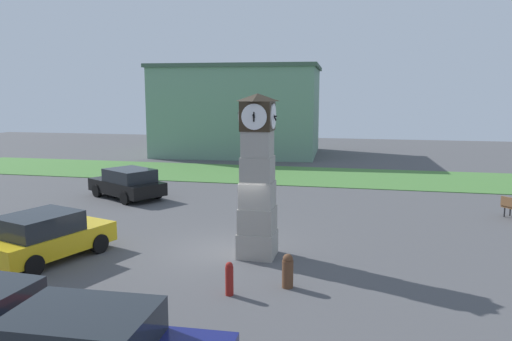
{
  "coord_description": "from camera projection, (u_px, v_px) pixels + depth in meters",
  "views": [
    {
      "loc": [
        4.2,
        -15.58,
        5.28
      ],
      "look_at": [
        0.35,
        1.89,
        2.47
      ],
      "focal_mm": 35.0,
      "sensor_mm": 36.0,
      "label": 1
    }
  ],
  "objects": [
    {
      "name": "bollard_near_tower",
      "position": [
        288.0,
        271.0,
        13.56
      ],
      "size": [
        0.31,
        0.31,
        0.95
      ],
      "color": "brown",
      "rests_on": "ground_plane"
    },
    {
      "name": "car_end_of_row",
      "position": [
        128.0,
        183.0,
        25.04
      ],
      "size": [
        4.58,
        3.78,
        1.51
      ],
      "color": "black",
      "rests_on": "ground_plane"
    },
    {
      "name": "grass_verge_far",
      "position": [
        314.0,
        176.0,
        31.68
      ],
      "size": [
        51.46,
        7.29,
        0.04
      ],
      "primitive_type": "cube",
      "color": "#477A38",
      "rests_on": "ground_plane"
    },
    {
      "name": "ground_plane",
      "position": [
        234.0,
        251.0,
        16.74
      ],
      "size": [
        85.76,
        85.76,
        0.0
      ],
      "primitive_type": "plane",
      "color": "#4C4C4F"
    },
    {
      "name": "warehouse_blue_far",
      "position": [
        239.0,
        110.0,
        43.04
      ],
      "size": [
        14.12,
        10.46,
        7.52
      ],
      "color": "gray",
      "rests_on": "ground_plane"
    },
    {
      "name": "bollard_mid_row",
      "position": [
        229.0,
        278.0,
        13.05
      ],
      "size": [
        0.22,
        0.22,
        0.91
      ],
      "color": "maroon",
      "rests_on": "ground_plane"
    },
    {
      "name": "car_far_lot",
      "position": [
        46.0,
        236.0,
        15.77
      ],
      "size": [
        3.04,
        4.38,
        1.54
      ],
      "color": "gold",
      "rests_on": "ground_plane"
    },
    {
      "name": "clock_tower",
      "position": [
        258.0,
        182.0,
        15.9
      ],
      "size": [
        1.26,
        1.22,
        5.25
      ],
      "color": "#A09B90",
      "rests_on": "ground_plane"
    }
  ]
}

